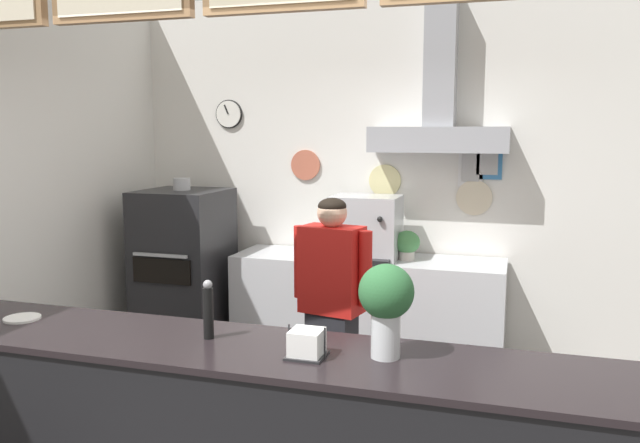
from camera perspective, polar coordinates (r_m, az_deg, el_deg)
back_wall_assembly at (r=5.28m, az=6.19°, el=4.89°), size 4.54×2.69×3.09m
back_prep_counter at (r=5.29m, az=4.14°, el=-8.22°), size 2.16×0.61×0.93m
pizza_oven at (r=5.57m, az=-11.89°, el=-4.69°), size 0.68×0.74×1.55m
shop_worker at (r=4.05m, az=1.06°, el=-7.89°), size 0.52×0.29×1.53m
espresso_machine at (r=5.11m, az=4.07°, el=-0.55°), size 0.53×0.50×0.50m
potted_oregano at (r=5.10m, az=7.70°, el=-1.96°), size 0.20×0.20×0.23m
potted_rosemary at (r=5.21m, az=0.94°, el=-1.88°), size 0.16×0.16×0.20m
basil_vase at (r=2.66m, az=5.87°, el=-7.14°), size 0.23×0.23×0.39m
napkin_holder at (r=2.71m, az=-1.18°, el=-10.79°), size 0.16×0.15×0.13m
pepper_grinder at (r=2.95m, az=-9.86°, el=-7.69°), size 0.05×0.05×0.27m
condiment_plate at (r=3.55m, az=-24.84°, el=-7.77°), size 0.18×0.18×0.01m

